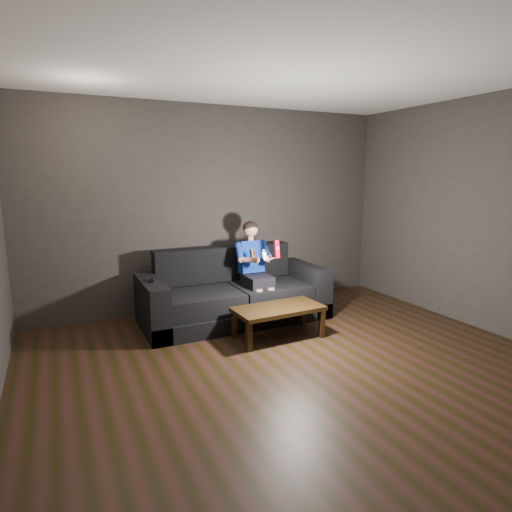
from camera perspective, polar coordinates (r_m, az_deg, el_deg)
floor at (r=3.99m, az=7.93°, el=-16.13°), size 5.00×5.00×0.00m
back_wall at (r=5.83m, az=-5.38°, el=6.31°), size 5.00×0.04×2.70m
ceiling at (r=3.67m, az=9.13°, el=24.83°), size 5.00×5.00×0.02m
sofa at (r=5.40m, az=-3.01°, el=-5.50°), size 2.28×0.98×0.88m
child at (r=5.34m, az=-0.22°, el=-0.73°), size 0.45×0.56×1.11m
wii_remote_red at (r=4.96m, az=2.79°, el=0.92°), size 0.05×0.08×0.21m
nunchuk_white at (r=4.90m, az=1.09°, el=0.17°), size 0.05×0.08×0.14m
wii_remote_black at (r=4.94m, az=-13.75°, el=-3.15°), size 0.06×0.15×0.03m
coffee_table at (r=4.79m, az=2.99°, el=-7.34°), size 1.01×0.54×0.36m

